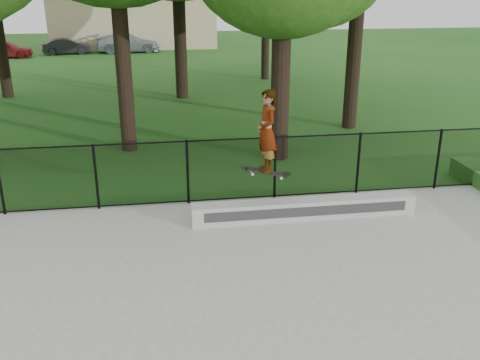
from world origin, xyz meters
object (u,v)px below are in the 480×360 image
Objects in this scene: car_c at (128,43)px; skater_airborne at (267,133)px; car_a at (6,49)px; grind_ledge at (305,209)px; car_b at (66,46)px.

car_c is 29.75m from skater_airborne.
car_a is 1.75× the size of skater_airborne.
grind_ledge is 30.43m from car_b.
grind_ledge is at bearing 1.22° from skater_airborne.
skater_airborne is (3.99, -29.45, 1.35)m from car_c.
grind_ledge is at bearing -173.31° from car_b.
car_c is 2.18× the size of skater_airborne.
car_b is at bearing -68.32° from car_a.
car_c is at bearing 97.71° from skater_airborne.
grind_ledge is 2.60× the size of skater_airborne.
skater_airborne is at bearing -176.18° from car_c.
car_c is at bearing -76.04° from car_a.
skater_airborne is (8.17, -29.08, 1.46)m from car_b.
car_c is (4.18, 0.37, 0.11)m from car_b.
skater_airborne is (11.82, -27.76, 1.43)m from car_a.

